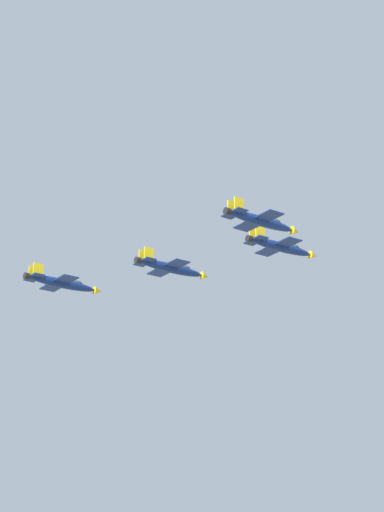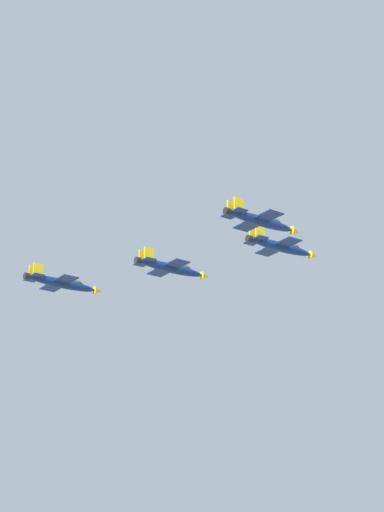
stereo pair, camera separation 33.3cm
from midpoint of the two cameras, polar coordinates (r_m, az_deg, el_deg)
jet_lead at (r=176.67m, az=4.93°, el=0.51°), size 13.36×11.39×3.27m
jet_left_wingman at (r=176.42m, az=-1.21°, el=-0.67°), size 13.09×11.31×3.22m
jet_right_wingman at (r=158.23m, az=3.83°, el=1.96°), size 12.64×11.21×3.14m
jet_left_outer at (r=178.60m, az=-7.28°, el=-1.51°), size 13.05×11.21×3.21m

